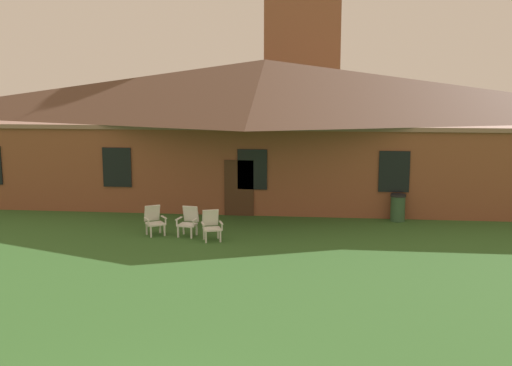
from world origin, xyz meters
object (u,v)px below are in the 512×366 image
Objects in this scene: lawn_chair_near_door at (189,221)px; trash_bin at (398,207)px; lawn_chair_by_porch at (154,220)px; lawn_chair_left_end at (211,225)px.

trash_bin is at bearing 22.10° from lawn_chair_near_door.
lawn_chair_near_door is (1.16, -0.01, 0.00)m from lawn_chair_by_porch.
lawn_chair_left_end is at bearing -29.65° from lawn_chair_near_door.
lawn_chair_by_porch is at bearing 179.56° from lawn_chair_near_door.
lawn_chair_near_door and lawn_chair_left_end have the same top height.
trash_bin reaches higher than lawn_chair_near_door.
lawn_chair_near_door is 0.98× the size of trash_bin.
lawn_chair_by_porch is 8.69m from trash_bin.
trash_bin reaches higher than lawn_chair_left_end.
lawn_chair_left_end is 7.05m from trash_bin.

